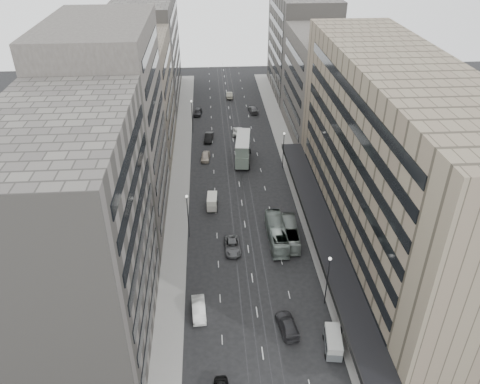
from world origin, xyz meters
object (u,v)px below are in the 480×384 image
object	(u,v)px
bus_far	(291,233)
sedan_2	(232,246)
double_decker	(243,148)
pedestrian	(341,329)
vw_microbus	(333,342)
panel_van	(212,201)
sedan_1	(199,309)
bus_near	(277,233)

from	to	relation	value
bus_far	sedan_2	bearing A→B (deg)	14.34
double_decker	pedestrian	bearing A→B (deg)	-73.04
vw_microbus	panel_van	distance (m)	36.68
sedan_2	pedestrian	distance (m)	22.89
sedan_1	double_decker	bearing A→B (deg)	74.17
bus_near	sedan_2	bearing A→B (deg)	14.09
bus_near	sedan_2	size ratio (longest dim) A/B	2.07
vw_microbus	sedan_2	world-z (taller)	vw_microbus
panel_van	sedan_1	size ratio (longest dim) A/B	0.80
pedestrian	vw_microbus	bearing A→B (deg)	31.19
bus_near	pedestrian	size ratio (longest dim) A/B	6.06
pedestrian	panel_van	bearing A→B (deg)	-85.33
double_decker	panel_van	distance (m)	19.71
bus_far	sedan_1	distance (m)	21.89
double_decker	sedan_1	bearing A→B (deg)	-95.23
bus_near	double_decker	bearing A→B (deg)	-83.49
double_decker	bus_far	bearing A→B (deg)	-72.00
bus_far	sedan_1	bearing A→B (deg)	48.74
double_decker	pedestrian	distance (m)	50.69
bus_near	bus_far	distance (m)	2.37
bus_near	pedestrian	distance (m)	21.45
vw_microbus	pedestrian	xyz separation A→B (m)	(1.59, 2.16, -0.29)
double_decker	vw_microbus	size ratio (longest dim) A/B	2.20
double_decker	bus_near	bearing A→B (deg)	-76.55
bus_far	bus_near	bearing A→B (deg)	4.68
sedan_1	sedan_2	xyz separation A→B (m)	(5.42, 13.70, -0.09)
double_decker	sedan_2	distance (m)	31.40
vw_microbus	pedestrian	world-z (taller)	vw_microbus
bus_near	sedan_1	distance (m)	20.27
double_decker	panel_van	size ratio (longest dim) A/B	2.56
bus_far	sedan_2	distance (m)	10.08
sedan_2	pedestrian	world-z (taller)	pedestrian
bus_far	double_decker	bearing A→B (deg)	-75.75
bus_far	panel_van	xyz separation A→B (m)	(-12.89, 10.76, 0.05)
bus_near	panel_van	xyz separation A→B (m)	(-10.53, 10.83, -0.17)
sedan_2	bus_near	bearing A→B (deg)	12.94
double_decker	sedan_2	world-z (taller)	double_decker
bus_near	sedan_2	distance (m)	7.79
double_decker	vw_microbus	xyz separation A→B (m)	(7.37, -52.01, -1.65)
double_decker	panel_van	world-z (taller)	double_decker
pedestrian	bus_near	bearing A→B (deg)	-97.34
bus_near	double_decker	world-z (taller)	double_decker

